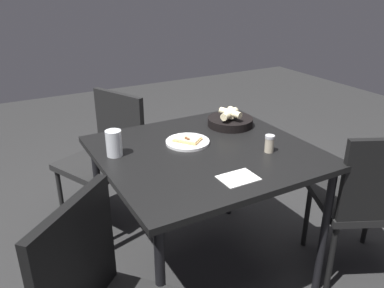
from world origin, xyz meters
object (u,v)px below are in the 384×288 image
at_px(beer_glass, 114,145).
at_px(pepper_shaker, 269,145).
at_px(pizza_plate, 188,141).
at_px(bread_basket, 230,120).
at_px(chair_near, 108,150).
at_px(dining_table, 205,162).
at_px(chair_spare, 368,197).

bearing_deg(beer_glass, pepper_shaker, -25.90).
distance_m(pizza_plate, beer_glass, 0.38).
bearing_deg(bread_basket, chair_near, 134.74).
relative_size(pizza_plate, pepper_shaker, 2.60).
height_order(pizza_plate, bread_basket, bread_basket).
distance_m(bread_basket, beer_glass, 0.71).
xyz_separation_m(beer_glass, pepper_shaker, (0.67, -0.33, -0.02)).
relative_size(bread_basket, chair_near, 0.30).
relative_size(pepper_shaker, chair_near, 0.10).
height_order(pizza_plate, pepper_shaker, pepper_shaker).
bearing_deg(beer_glass, chair_near, 77.19).
relative_size(dining_table, beer_glass, 8.04).
bearing_deg(chair_near, bread_basket, -45.26).
xyz_separation_m(beer_glass, chair_near, (0.14, 0.63, -0.31)).
bearing_deg(pepper_shaker, pizza_plate, 136.04).
height_order(pepper_shaker, chair_spare, chair_spare).
xyz_separation_m(bread_basket, chair_near, (-0.56, 0.57, -0.29)).
height_order(beer_glass, chair_near, beer_glass).
bearing_deg(chair_spare, pepper_shaker, 149.94).
bearing_deg(chair_near, dining_table, -71.09).
height_order(pizza_plate, chair_near, chair_near).
relative_size(beer_glass, chair_near, 0.15).
bearing_deg(beer_glass, dining_table, -20.43).
bearing_deg(bread_basket, chair_spare, -57.47).
bearing_deg(pizza_plate, chair_spare, -36.16).
distance_m(beer_glass, chair_spare, 1.30).
bearing_deg(dining_table, beer_glass, 159.57).
relative_size(pizza_plate, chair_spare, 0.26).
height_order(beer_glass, chair_spare, beer_glass).
height_order(pizza_plate, chair_spare, chair_spare).
xyz_separation_m(pizza_plate, beer_glass, (-0.37, 0.04, 0.05)).
relative_size(dining_table, chair_near, 1.19).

